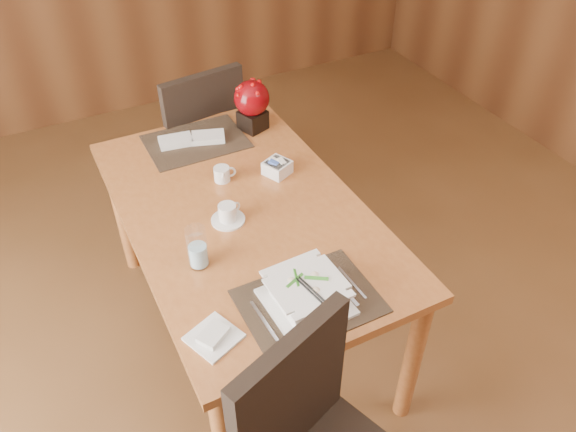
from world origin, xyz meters
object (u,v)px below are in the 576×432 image
berry_decor (252,103)px  far_chair (198,140)px  coffee_cup (228,214)px  bread_plate (214,337)px  soup_setting (306,294)px  water_glass (197,248)px  creamer_jug (222,174)px  sugar_caddy (277,168)px  dining_table (244,227)px

berry_decor → far_chair: 0.52m
coffee_cup → berry_decor: berry_decor is taller
bread_plate → far_chair: far_chair is taller
soup_setting → coffee_cup: 0.52m
soup_setting → bread_plate: size_ratio=1.86×
berry_decor → bread_plate: 1.26m
soup_setting → berry_decor: bearing=72.4°
berry_decor → far_chair: size_ratio=0.25×
water_glass → bread_plate: (-0.07, -0.33, -0.08)m
creamer_jug → sugar_caddy: bearing=-5.6°
dining_table → coffee_cup: 0.16m
dining_table → water_glass: bearing=-140.2°
water_glass → sugar_caddy: water_glass is taller
coffee_cup → creamer_jug: bearing=72.9°
bread_plate → dining_table: bearing=58.3°
berry_decor → dining_table: bearing=-118.0°
dining_table → far_chair: 0.89m
soup_setting → bread_plate: soup_setting is taller
water_glass → far_chair: bearing=71.3°
water_glass → creamer_jug: (0.26, 0.44, -0.05)m
water_glass → bread_plate: size_ratio=1.16×
berry_decor → bread_plate: size_ratio=1.72×
soup_setting → far_chair: 1.46m
coffee_cup → sugar_caddy: 0.37m
far_chair → water_glass: bearing=63.3°
creamer_jug → far_chair: (0.11, 0.66, -0.24)m
coffee_cup → far_chair: bearing=78.4°
dining_table → creamer_jug: (-0.00, 0.22, 0.13)m
water_glass → creamer_jug: bearing=59.0°
water_glass → sugar_caddy: 0.62m
soup_setting → bread_plate: bearing=176.4°
soup_setting → far_chair: bearing=83.0°
creamer_jug → berry_decor: (0.29, 0.32, 0.11)m
dining_table → sugar_caddy: (0.23, 0.15, 0.13)m
soup_setting → water_glass: (-0.25, 0.33, 0.03)m
soup_setting → berry_decor: 1.14m
soup_setting → sugar_caddy: (0.24, 0.71, -0.02)m
water_glass → far_chair: size_ratio=0.17×
berry_decor → far_chair: berry_decor is taller
sugar_caddy → berry_decor: berry_decor is taller
sugar_caddy → coffee_cup: bearing=-147.8°
sugar_caddy → bread_plate: bearing=-128.9°
sugar_caddy → creamer_jug: bearing=164.8°
creamer_jug → far_chair: 0.71m
water_glass → coffee_cup: bearing=44.2°
soup_setting → berry_decor: berry_decor is taller
far_chair → dining_table: bearing=75.1°
sugar_caddy → berry_decor: (0.06, 0.39, 0.11)m
coffee_cup → sugar_caddy: coffee_cup is taller
creamer_jug → bread_plate: (-0.33, -0.76, -0.03)m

